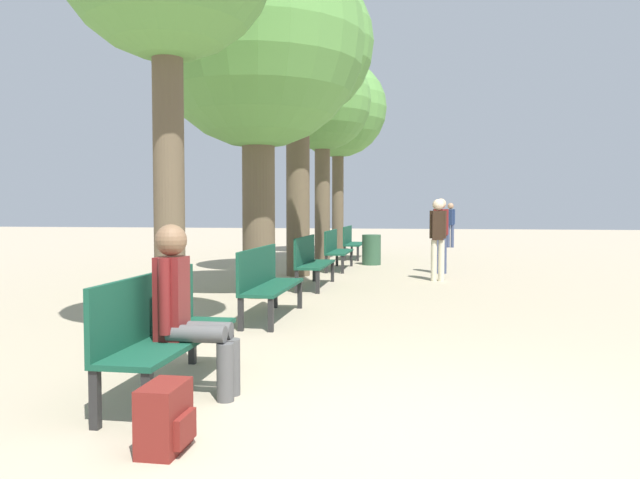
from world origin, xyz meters
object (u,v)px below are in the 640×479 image
at_px(bench_row_4, 351,240).
at_px(tree_row_2, 298,48).
at_px(tree_row_1, 258,43).
at_px(trash_bin, 371,250).
at_px(pedestrian_mid, 441,231).
at_px(person_seated, 186,306).
at_px(backpack, 165,418).
at_px(tree_row_3, 322,104).
at_px(bench_row_3, 335,247).
at_px(pedestrian_far, 450,222).
at_px(bench_row_2, 311,258).
at_px(tree_row_4, 338,110).
at_px(bench_row_1, 266,278).
at_px(bench_row_0, 161,325).
at_px(pedestrian_near, 438,234).

relative_size(bench_row_4, tree_row_2, 0.28).
relative_size(tree_row_1, trash_bin, 7.61).
distance_m(pedestrian_mid, trash_bin, 2.57).
relative_size(tree_row_2, person_seated, 4.92).
relative_size(backpack, pedestrian_mid, 0.24).
height_order(tree_row_3, pedestrian_mid, tree_row_3).
xyz_separation_m(bench_row_3, person_seated, (0.24, -9.90, 0.17)).
relative_size(bench_row_3, pedestrian_mid, 1.10).
distance_m(backpack, trash_bin, 12.32).
relative_size(pedestrian_far, trash_bin, 2.13).
relative_size(bench_row_2, tree_row_2, 0.28).
height_order(bench_row_4, backpack, bench_row_4).
xyz_separation_m(bench_row_2, tree_row_3, (-0.60, 5.09, 3.62)).
height_order(tree_row_4, person_seated, tree_row_4).
bearing_deg(bench_row_1, tree_row_2, 96.70).
height_order(pedestrian_far, trash_bin, pedestrian_far).
relative_size(bench_row_0, bench_row_3, 1.00).
bearing_deg(bench_row_1, bench_row_4, 90.00).
bearing_deg(tree_row_3, bench_row_2, -83.27).
bearing_deg(backpack, pedestrian_far, 82.81).
relative_size(bench_row_0, pedestrian_far, 1.12).
height_order(bench_row_1, trash_bin, bench_row_1).
height_order(bench_row_1, bench_row_3, same).
bearing_deg(tree_row_4, tree_row_1, -90.00).
relative_size(bench_row_3, tree_row_2, 0.28).
xyz_separation_m(bench_row_1, tree_row_3, (-0.60, 8.36, 3.62)).
distance_m(bench_row_2, trash_bin, 4.70).
xyz_separation_m(tree_row_1, tree_row_2, (0.00, 3.21, 0.73)).
height_order(bench_row_4, pedestrian_mid, pedestrian_mid).
xyz_separation_m(bench_row_1, trash_bin, (0.73, 7.91, -0.14)).
bearing_deg(trash_bin, bench_row_3, -118.15).
bearing_deg(pedestrian_near, tree_row_3, 127.69).
bearing_deg(bench_row_2, bench_row_4, 90.00).
height_order(backpack, pedestrian_near, pedestrian_near).
relative_size(tree_row_2, pedestrian_far, 3.97).
distance_m(bench_row_0, tree_row_4, 15.19).
distance_m(tree_row_4, pedestrian_mid, 7.07).
distance_m(bench_row_2, pedestrian_far, 12.46).
height_order(bench_row_0, bench_row_2, same).
xyz_separation_m(tree_row_1, person_seated, (0.84, -5.26, -3.36)).
bearing_deg(bench_row_0, tree_row_2, 94.10).
height_order(tree_row_1, backpack, tree_row_1).
xyz_separation_m(tree_row_1, tree_row_3, (0.00, 6.45, 0.09)).
height_order(bench_row_2, tree_row_1, tree_row_1).
height_order(bench_row_3, tree_row_4, tree_row_4).
bearing_deg(tree_row_1, bench_row_2, 66.26).
bearing_deg(person_seated, tree_row_1, 99.05).
bearing_deg(pedestrian_mid, bench_row_2, -130.90).
height_order(pedestrian_mid, trash_bin, pedestrian_mid).
distance_m(bench_row_3, person_seated, 9.90).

